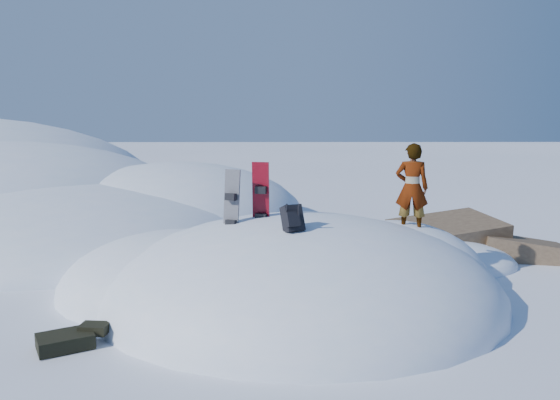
{
  "coord_description": "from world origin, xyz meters",
  "views": [
    {
      "loc": [
        -0.43,
        -9.12,
        3.18
      ],
      "look_at": [
        -0.36,
        0.3,
        1.74
      ],
      "focal_mm": 35.0,
      "sensor_mm": 36.0,
      "label": 1
    }
  ],
  "objects_px": {
    "snowboard_red": "(261,206)",
    "snowboard_dark": "(231,213)",
    "backpack": "(293,219)",
    "person": "(412,188)"
  },
  "relations": [
    {
      "from": "snowboard_red",
      "to": "snowboard_dark",
      "type": "xyz_separation_m",
      "value": [
        -0.49,
        -0.27,
        -0.07
      ]
    },
    {
      "from": "backpack",
      "to": "snowboard_red",
      "type": "bearing_deg",
      "value": 91.49
    },
    {
      "from": "snowboard_red",
      "to": "backpack",
      "type": "relative_size",
      "value": 3.19
    },
    {
      "from": "snowboard_red",
      "to": "person",
      "type": "distance_m",
      "value": 2.77
    },
    {
      "from": "snowboard_dark",
      "to": "backpack",
      "type": "height_order",
      "value": "snowboard_dark"
    },
    {
      "from": "snowboard_red",
      "to": "backpack",
      "type": "height_order",
      "value": "snowboard_red"
    },
    {
      "from": "snowboard_dark",
      "to": "person",
      "type": "relative_size",
      "value": 0.92
    },
    {
      "from": "snowboard_dark",
      "to": "snowboard_red",
      "type": "bearing_deg",
      "value": 53.34
    },
    {
      "from": "backpack",
      "to": "person",
      "type": "distance_m",
      "value": 2.65
    },
    {
      "from": "snowboard_red",
      "to": "snowboard_dark",
      "type": "height_order",
      "value": "snowboard_red"
    }
  ]
}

